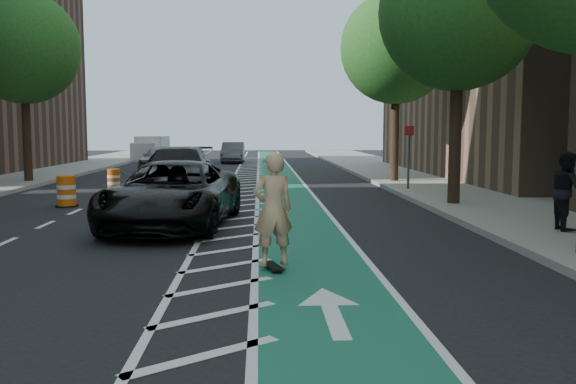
{
  "coord_description": "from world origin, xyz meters",
  "views": [
    {
      "loc": [
        2.09,
        -10.3,
        2.33
      ],
      "look_at": [
        2.65,
        1.76,
        1.1
      ],
      "focal_mm": 38.0,
      "sensor_mm": 36.0,
      "label": 1
    }
  ],
  "objects": [
    {
      "name": "skateboarder",
      "position": [
        2.3,
        -0.35,
        1.03
      ],
      "size": [
        0.78,
        0.62,
        1.88
      ],
      "primitive_type": "imported",
      "rotation": [
        0.0,
        0.0,
        3.42
      ],
      "color": "#DBA87B",
      "rests_on": "skateboard"
    },
    {
      "name": "suv_near",
      "position": [
        0.0,
        4.4,
        0.79
      ],
      "size": [
        3.2,
        5.94,
        1.59
      ],
      "primitive_type": "imported",
      "rotation": [
        0.0,
        0.0,
        -0.1
      ],
      "color": "black",
      "rests_on": "ground"
    },
    {
      "name": "suv_far",
      "position": [
        -0.83,
        11.52,
        0.87
      ],
      "size": [
        2.44,
        5.97,
        1.73
      ],
      "primitive_type": "imported",
      "rotation": [
        0.0,
        0.0,
        -0.0
      ],
      "color": "black",
      "rests_on": "ground"
    },
    {
      "name": "barrel_c",
      "position": [
        -2.4,
        19.0,
        0.46
      ],
      "size": [
        0.72,
        0.72,
        0.98
      ],
      "color": "orange",
      "rests_on": "ground"
    },
    {
      "name": "curb_right",
      "position": [
        7.05,
        10.0,
        0.08
      ],
      "size": [
        0.12,
        90.0,
        0.16
      ],
      "primitive_type": "cube",
      "color": "gray",
      "rests_on": "ground"
    },
    {
      "name": "barrel_b",
      "position": [
        -3.6,
        13.62,
        0.39
      ],
      "size": [
        0.6,
        0.6,
        0.82
      ],
      "color": "#D8520B",
      "rests_on": "ground"
    },
    {
      "name": "car_grey",
      "position": [
        0.2,
        33.22,
        0.73
      ],
      "size": [
        1.56,
        4.44,
        1.46
      ],
      "primitive_type": "imported",
      "rotation": [
        0.0,
        0.0,
        -0.0
      ],
      "color": "#58595D",
      "rests_on": "ground"
    },
    {
      "name": "sidewalk_right",
      "position": [
        9.5,
        10.0,
        0.07
      ],
      "size": [
        5.0,
        90.0,
        0.15
      ],
      "primitive_type": "cube",
      "color": "gray",
      "rests_on": "ground"
    },
    {
      "name": "car_silver",
      "position": [
        -3.36,
        23.88,
        0.76
      ],
      "size": [
        2.19,
        4.59,
        1.51
      ],
      "primitive_type": "imported",
      "rotation": [
        0.0,
        0.0,
        -0.09
      ],
      "color": "gray",
      "rests_on": "ground"
    },
    {
      "name": "pedestrian",
      "position": [
        8.79,
        2.61,
        1.01
      ],
      "size": [
        0.71,
        0.88,
        1.72
      ],
      "primitive_type": "imported",
      "rotation": [
        0.0,
        0.0,
        1.5
      ],
      "color": "black",
      "rests_on": "sidewalk_right"
    },
    {
      "name": "tree_r_d",
      "position": [
        7.9,
        16.0,
        5.77
      ],
      "size": [
        4.2,
        4.2,
        7.9
      ],
      "color": "#382619",
      "rests_on": "ground"
    },
    {
      "name": "bike_lane",
      "position": [
        3.0,
        10.0,
        0.01
      ],
      "size": [
        2.0,
        90.0,
        0.01
      ],
      "primitive_type": "cube",
      "color": "#1B6144",
      "rests_on": "ground"
    },
    {
      "name": "sign_post",
      "position": [
        7.6,
        12.0,
        1.35
      ],
      "size": [
        0.35,
        0.08,
        2.47
      ],
      "color": "#4C4C4C",
      "rests_on": "ground"
    },
    {
      "name": "buffer_strip",
      "position": [
        1.5,
        10.0,
        0.01
      ],
      "size": [
        1.4,
        90.0,
        0.01
      ],
      "primitive_type": "cube",
      "color": "silver",
      "rests_on": "ground"
    },
    {
      "name": "ground",
      "position": [
        0.0,
        0.0,
        0.0
      ],
      "size": [
        120.0,
        120.0,
        0.0
      ],
      "primitive_type": "plane",
      "color": "black",
      "rests_on": "ground"
    },
    {
      "name": "box_truck",
      "position": [
        -6.17,
        36.43,
        0.85
      ],
      "size": [
        2.28,
        4.56,
        1.84
      ],
      "rotation": [
        0.0,
        0.0,
        -0.07
      ],
      "color": "silver",
      "rests_on": "ground"
    },
    {
      "name": "barrel_a",
      "position": [
        -3.8,
        8.42,
        0.45
      ],
      "size": [
        0.69,
        0.69,
        0.94
      ],
      "color": "orange",
      "rests_on": "ground"
    },
    {
      "name": "skateboard",
      "position": [
        2.3,
        -0.35,
        0.08
      ],
      "size": [
        0.37,
        0.72,
        0.09
      ],
      "rotation": [
        0.0,
        0.0,
        0.27
      ],
      "color": "black",
      "rests_on": "ground"
    },
    {
      "name": "tree_r_c",
      "position": [
        7.9,
        8.0,
        5.77
      ],
      "size": [
        4.2,
        4.2,
        7.9
      ],
      "color": "#382619",
      "rests_on": "ground"
    },
    {
      "name": "tree_l_d",
      "position": [
        -7.9,
        16.0,
        5.77
      ],
      "size": [
        4.2,
        4.2,
        7.9
      ],
      "color": "#382619",
      "rests_on": "ground"
    }
  ]
}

